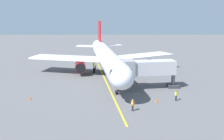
{
  "coord_description": "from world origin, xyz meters",
  "views": [
    {
      "loc": [
        -0.57,
        56.03,
        13.25
      ],
      "look_at": [
        -1.06,
        10.81,
        3.0
      ],
      "focal_mm": 39.38,
      "sensor_mm": 36.0,
      "label": 1
    }
  ],
  "objects_px": {
    "ground_crew_wing_walker": "(176,95)",
    "safety_cone_nose_right": "(157,100)",
    "ground_crew_loader": "(95,66)",
    "safety_cone_nose_left": "(30,98)",
    "safety_cone_wing_port": "(137,83)",
    "ground_crew_marshaller": "(133,105)",
    "airplane": "(106,57)",
    "belt_loader_near_nose": "(146,63)",
    "jet_bridge": "(144,69)"
  },
  "relations": [
    {
      "from": "ground_crew_wing_walker",
      "to": "safety_cone_nose_right",
      "type": "relative_size",
      "value": 3.11
    },
    {
      "from": "safety_cone_nose_right",
      "to": "ground_crew_wing_walker",
      "type": "bearing_deg",
      "value": -169.55
    },
    {
      "from": "ground_crew_loader",
      "to": "safety_cone_nose_right",
      "type": "height_order",
      "value": "ground_crew_loader"
    },
    {
      "from": "safety_cone_nose_left",
      "to": "safety_cone_wing_port",
      "type": "xyz_separation_m",
      "value": [
        -18.02,
        -8.57,
        0.0
      ]
    },
    {
      "from": "ground_crew_marshaller",
      "to": "safety_cone_nose_left",
      "type": "xyz_separation_m",
      "value": [
        15.89,
        -4.83,
        -0.61
      ]
    },
    {
      "from": "airplane",
      "to": "safety_cone_wing_port",
      "type": "xyz_separation_m",
      "value": [
        -6.01,
        7.69,
        -3.73
      ]
    },
    {
      "from": "belt_loader_near_nose",
      "to": "safety_cone_nose_left",
      "type": "bearing_deg",
      "value": 49.81
    },
    {
      "from": "ground_crew_loader",
      "to": "belt_loader_near_nose",
      "type": "bearing_deg",
      "value": -161.25
    },
    {
      "from": "safety_cone_nose_left",
      "to": "jet_bridge",
      "type": "bearing_deg",
      "value": -162.87
    },
    {
      "from": "safety_cone_nose_left",
      "to": "safety_cone_wing_port",
      "type": "relative_size",
      "value": 1.0
    },
    {
      "from": "airplane",
      "to": "ground_crew_loader",
      "type": "bearing_deg",
      "value": -64.13
    },
    {
      "from": "jet_bridge",
      "to": "safety_cone_nose_right",
      "type": "relative_size",
      "value": 20.95
    },
    {
      "from": "ground_crew_marshaller",
      "to": "ground_crew_loader",
      "type": "bearing_deg",
      "value": -76.01
    },
    {
      "from": "safety_cone_wing_port",
      "to": "safety_cone_nose_left",
      "type": "bearing_deg",
      "value": 25.43
    },
    {
      "from": "belt_loader_near_nose",
      "to": "ground_crew_loader",
      "type": "bearing_deg",
      "value": 18.75
    },
    {
      "from": "ground_crew_marshaller",
      "to": "ground_crew_loader",
      "type": "height_order",
      "value": "same"
    },
    {
      "from": "ground_crew_wing_walker",
      "to": "belt_loader_near_nose",
      "type": "xyz_separation_m",
      "value": [
        0.65,
        -27.23,
        -0.17
      ]
    },
    {
      "from": "airplane",
      "to": "ground_crew_loader",
      "type": "relative_size",
      "value": 23.57
    },
    {
      "from": "ground_crew_marshaller",
      "to": "safety_cone_wing_port",
      "type": "xyz_separation_m",
      "value": [
        -2.13,
        -13.39,
        -0.61
      ]
    },
    {
      "from": "ground_crew_wing_walker",
      "to": "ground_crew_loader",
      "type": "distance_m",
      "value": 26.65
    },
    {
      "from": "jet_bridge",
      "to": "safety_cone_wing_port",
      "type": "height_order",
      "value": "jet_bridge"
    },
    {
      "from": "airplane",
      "to": "safety_cone_nose_right",
      "type": "relative_size",
      "value": 73.28
    },
    {
      "from": "safety_cone_nose_left",
      "to": "safety_cone_wing_port",
      "type": "distance_m",
      "value": 19.95
    },
    {
      "from": "ground_crew_loader",
      "to": "safety_cone_nose_left",
      "type": "xyz_separation_m",
      "value": [
        9.19,
        22.07,
        -0.61
      ]
    },
    {
      "from": "ground_crew_wing_walker",
      "to": "safety_cone_wing_port",
      "type": "distance_m",
      "value": 10.55
    },
    {
      "from": "ground_crew_marshaller",
      "to": "belt_loader_near_nose",
      "type": "relative_size",
      "value": 0.36
    },
    {
      "from": "jet_bridge",
      "to": "ground_crew_marshaller",
      "type": "relative_size",
      "value": 6.74
    },
    {
      "from": "belt_loader_near_nose",
      "to": "ground_crew_wing_walker",
      "type": "bearing_deg",
      "value": 91.37
    },
    {
      "from": "belt_loader_near_nose",
      "to": "safety_cone_wing_port",
      "type": "bearing_deg",
      "value": 76.19
    },
    {
      "from": "ground_crew_wing_walker",
      "to": "ground_crew_loader",
      "type": "xyz_separation_m",
      "value": [
        13.91,
        -22.73,
        0.0
      ]
    },
    {
      "from": "belt_loader_near_nose",
      "to": "safety_cone_nose_right",
      "type": "bearing_deg",
      "value": 84.85
    },
    {
      "from": "ground_crew_wing_walker",
      "to": "jet_bridge",
      "type": "bearing_deg",
      "value": -56.87
    },
    {
      "from": "airplane",
      "to": "jet_bridge",
      "type": "relative_size",
      "value": 3.5
    },
    {
      "from": "ground_crew_loader",
      "to": "safety_cone_wing_port",
      "type": "height_order",
      "value": "ground_crew_loader"
    },
    {
      "from": "airplane",
      "to": "ground_crew_wing_walker",
      "type": "relative_size",
      "value": 23.57
    },
    {
      "from": "belt_loader_near_nose",
      "to": "safety_cone_nose_left",
      "type": "xyz_separation_m",
      "value": [
        22.44,
        26.57,
        -0.44
      ]
    },
    {
      "from": "ground_crew_marshaller",
      "to": "safety_cone_wing_port",
      "type": "bearing_deg",
      "value": -99.04
    },
    {
      "from": "jet_bridge",
      "to": "ground_crew_wing_walker",
      "type": "bearing_deg",
      "value": 123.13
    },
    {
      "from": "ground_crew_marshaller",
      "to": "safety_cone_nose_right",
      "type": "xyz_separation_m",
      "value": [
        -4.05,
        -3.58,
        -0.61
      ]
    },
    {
      "from": "ground_crew_loader",
      "to": "belt_loader_near_nose",
      "type": "relative_size",
      "value": 0.36
    },
    {
      "from": "safety_cone_nose_left",
      "to": "ground_crew_marshaller",
      "type": "bearing_deg",
      "value": 163.1
    },
    {
      "from": "safety_cone_wing_port",
      "to": "jet_bridge",
      "type": "bearing_deg",
      "value": 107.17
    },
    {
      "from": "airplane",
      "to": "jet_bridge",
      "type": "distance_m",
      "value": 12.5
    },
    {
      "from": "ground_crew_marshaller",
      "to": "ground_crew_wing_walker",
      "type": "height_order",
      "value": "same"
    },
    {
      "from": "airplane",
      "to": "ground_crew_marshaller",
      "type": "bearing_deg",
      "value": 100.43
    },
    {
      "from": "belt_loader_near_nose",
      "to": "safety_cone_wing_port",
      "type": "height_order",
      "value": "belt_loader_near_nose"
    },
    {
      "from": "airplane",
      "to": "safety_cone_nose_right",
      "type": "xyz_separation_m",
      "value": [
        -7.93,
        17.5,
        -3.73
      ]
    },
    {
      "from": "belt_loader_near_nose",
      "to": "safety_cone_nose_left",
      "type": "height_order",
      "value": "belt_loader_near_nose"
    },
    {
      "from": "ground_crew_wing_walker",
      "to": "safety_cone_wing_port",
      "type": "bearing_deg",
      "value": -61.18
    },
    {
      "from": "safety_cone_nose_right",
      "to": "ground_crew_marshaller",
      "type": "bearing_deg",
      "value": 41.48
    }
  ]
}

